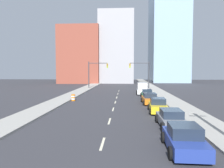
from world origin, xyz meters
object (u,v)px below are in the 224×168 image
Objects in this scene: traffic_signal_right at (143,71)px; sedan_gray at (171,119)px; sedan_blue at (184,139)px; sedan_green at (147,94)px; traffic_signal_left at (94,71)px; box_truck_white at (142,89)px; sedan_yellow at (158,106)px; traffic_barrel at (73,98)px; sedan_orange at (150,99)px.

sedan_gray is (-0.70, -36.00, -3.67)m from traffic_signal_right.
traffic_signal_right is at bearing 90.24° from sedan_blue.
sedan_gray is (0.36, 5.22, -0.03)m from sedan_blue.
sedan_gray reaches higher than sedan_green.
box_truck_white is (10.87, -11.79, -3.32)m from traffic_signal_left.
traffic_signal_right is at bearing 0.00° from traffic_signal_left.
sedan_yellow is at bearing -86.79° from box_truck_white.
sedan_blue is 5.23m from sedan_gray.
sedan_yellow reaches higher than sedan_blue.
traffic_barrel is 18.25m from sedan_gray.
sedan_blue is 17.41m from sedan_orange.
traffic_signal_left and traffic_signal_right have the same top height.
traffic_barrel is 0.20× the size of sedan_gray.
sedan_blue is at bearing -91.53° from sedan_orange.
box_truck_white is at bearing 91.90° from sedan_blue.
sedan_yellow is at bearing -35.69° from traffic_barrel.
sedan_blue is at bearing -87.59° from box_truck_white.
sedan_orange is 6.22m from sedan_green.
traffic_barrel is 22.39m from sedan_blue.
traffic_signal_right is 18.00m from sedan_green.
traffic_barrel is 0.21× the size of sedan_yellow.
sedan_orange is (11.02, -2.09, 0.19)m from traffic_barrel.
sedan_blue reaches higher than sedan_green.
traffic_signal_left is 32.03m from sedan_yellow.
traffic_signal_right is 6.99× the size of traffic_barrel.
sedan_gray is at bearing -72.53° from traffic_signal_left.
traffic_barrel is 0.22× the size of sedan_blue.
traffic_signal_right is at bearing 88.92° from sedan_gray.
box_truck_white is (-1.15, -11.79, -3.32)m from traffic_signal_right.
sedan_yellow is 0.96× the size of sedan_orange.
traffic_barrel is at bearing 128.58° from sedan_gray.
sedan_green is (-0.13, 18.40, -0.01)m from sedan_gray.
traffic_barrel is at bearing -158.36° from sedan_green.
sedan_green is (11.25, 4.13, 0.17)m from traffic_barrel.
sedan_yellow is (-0.84, -29.79, -3.64)m from traffic_signal_right.
sedan_gray is 0.78× the size of box_truck_white.
sedan_blue reaches higher than sedan_orange.
traffic_signal_right reaches higher than sedan_blue.
traffic_barrel is (-12.07, -21.73, -3.86)m from traffic_signal_right.
sedan_green is at bearing -84.53° from box_truck_white.
traffic_barrel is 0.20× the size of sedan_green.
traffic_signal_right reaches higher than sedan_gray.
sedan_gray is at bearing -91.11° from traffic_signal_right.
box_truck_white is at bearing -47.32° from traffic_signal_left.
traffic_signal_left reaches higher than sedan_green.
sedan_yellow is at bearing 90.64° from sedan_blue.
box_truck_white reaches higher than sedan_gray.
traffic_barrel is 14.77m from box_truck_white.
traffic_barrel is 13.83m from sedan_yellow.
sedan_orange is at bearing -92.53° from traffic_signal_right.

